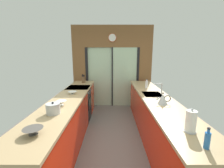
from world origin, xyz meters
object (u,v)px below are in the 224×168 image
object	(u,v)px
knife_block	(83,79)
paper_towel_roll	(191,122)
soap_bottle_far	(147,84)
kettle	(163,99)
mixing_bowl_near	(33,131)
mixing_bowl_mid	(62,103)
oven_range	(79,104)
mixing_bowl_far	(72,93)
stock_pot	(53,109)
soap_bottle_near	(207,140)

from	to	relation	value
knife_block	paper_towel_roll	distance (m)	3.44
soap_bottle_far	knife_block	bearing A→B (deg)	158.25
kettle	paper_towel_roll	xyz separation A→B (m)	(-0.00, -0.96, 0.03)
mixing_bowl_near	mixing_bowl_mid	xyz separation A→B (m)	(0.00, 0.96, 0.00)
oven_range	mixing_bowl_far	distance (m)	0.85
oven_range	mixing_bowl_near	distance (m)	2.43
mixing_bowl_far	paper_towel_roll	xyz separation A→B (m)	(1.78, -1.64, 0.09)
stock_pot	kettle	distance (m)	1.83
oven_range	stock_pot	world-z (taller)	stock_pot
mixing_bowl_far	knife_block	bearing A→B (deg)	90.00
mixing_bowl_near	stock_pot	size ratio (longest dim) A/B	1.05
oven_range	knife_block	xyz separation A→B (m)	(0.02, 0.61, 0.57)
mixing_bowl_near	knife_block	world-z (taller)	knife_block
mixing_bowl_near	soap_bottle_near	xyz separation A→B (m)	(1.78, -0.25, 0.05)
mixing_bowl_far	stock_pot	distance (m)	1.10
mixing_bowl_mid	knife_block	distance (m)	2.04
kettle	soap_bottle_far	distance (m)	1.27
mixing_bowl_far	knife_block	xyz separation A→B (m)	(-0.00, 1.30, 0.07)
soap_bottle_far	paper_towel_roll	size ratio (longest dim) A/B	0.84
soap_bottle_near	mixing_bowl_mid	bearing A→B (deg)	145.80
knife_block	stock_pot	distance (m)	2.41
mixing_bowl_far	knife_block	world-z (taller)	knife_block
oven_range	soap_bottle_far	xyz separation A→B (m)	(1.80, -0.10, 0.57)
stock_pot	mixing_bowl_mid	bearing A→B (deg)	90.00
stock_pot	kettle	bearing A→B (deg)	13.55
soap_bottle_far	paper_towel_roll	bearing A→B (deg)	-90.00
paper_towel_roll	soap_bottle_far	bearing A→B (deg)	90.00
paper_towel_roll	soap_bottle_near	bearing A→B (deg)	-90.00
stock_pot	paper_towel_roll	xyz separation A→B (m)	(1.78, -0.53, 0.05)
knife_block	oven_range	bearing A→B (deg)	-91.72
soap_bottle_far	paper_towel_roll	xyz separation A→B (m)	(0.00, -2.23, 0.03)
mixing_bowl_mid	soap_bottle_far	distance (m)	2.22
knife_block	paper_towel_roll	world-z (taller)	paper_towel_roll
mixing_bowl_near	kettle	xyz separation A→B (m)	(1.78, 1.02, 0.06)
stock_pot	kettle	world-z (taller)	kettle
mixing_bowl_near	mixing_bowl_far	distance (m)	1.69
soap_bottle_near	mixing_bowl_near	bearing A→B (deg)	171.90
mixing_bowl_mid	paper_towel_roll	bearing A→B (deg)	-26.86
mixing_bowl_near	mixing_bowl_far	xyz separation A→B (m)	(0.00, 1.69, -0.01)
mixing_bowl_far	paper_towel_roll	world-z (taller)	paper_towel_roll
soap_bottle_far	mixing_bowl_far	bearing A→B (deg)	-161.58
knife_block	soap_bottle_near	size ratio (longest dim) A/B	1.26
mixing_bowl_far	mixing_bowl_near	bearing A→B (deg)	-90.00
oven_range	soap_bottle_far	size ratio (longest dim) A/B	3.85
stock_pot	soap_bottle_near	xyz separation A→B (m)	(1.78, -0.84, 0.01)
mixing_bowl_near	stock_pot	xyz separation A→B (m)	(0.00, 0.59, 0.04)
stock_pot	paper_towel_roll	size ratio (longest dim) A/B	0.73
mixing_bowl_far	soap_bottle_far	xyz separation A→B (m)	(1.78, 0.59, 0.07)
oven_range	mixing_bowl_far	size ratio (longest dim) A/B	4.60
knife_block	paper_towel_roll	bearing A→B (deg)	-58.79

